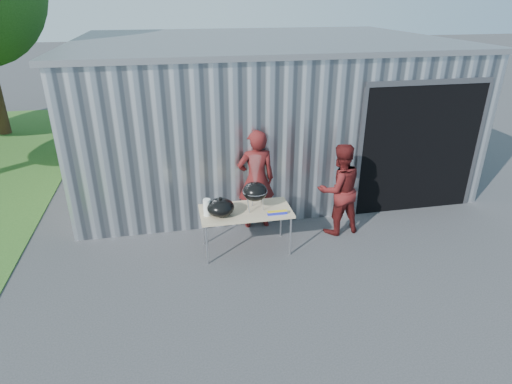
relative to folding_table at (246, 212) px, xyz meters
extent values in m
plane|color=#373739|center=(0.27, -0.84, -0.71)|extent=(80.00, 80.00, 0.00)
cube|color=silver|center=(1.07, 3.86, 0.79)|extent=(8.00, 6.00, 3.00)
cube|color=slate|center=(1.07, 3.86, 2.34)|extent=(8.20, 6.20, 0.10)
cube|color=black|center=(3.57, 1.43, 0.54)|extent=(2.40, 1.20, 2.50)
cube|color=#4C4C51|center=(3.57, 0.86, 1.84)|extent=(2.52, 0.08, 0.10)
cube|color=tan|center=(0.00, 0.00, 0.02)|extent=(1.50, 0.75, 0.04)
cylinder|color=silver|center=(-0.69, -0.31, -0.35)|extent=(0.03, 0.03, 0.71)
cylinder|color=silver|center=(0.69, -0.31, -0.35)|extent=(0.03, 0.03, 0.71)
cylinder|color=silver|center=(-0.69, 0.31, -0.35)|extent=(0.03, 0.03, 0.71)
cylinder|color=silver|center=(0.69, 0.31, -0.35)|extent=(0.03, 0.03, 0.71)
ellipsoid|color=black|center=(0.15, -0.01, 0.37)|extent=(0.40, 0.40, 0.30)
cylinder|color=silver|center=(0.15, -0.01, 0.38)|extent=(0.41, 0.41, 0.02)
cylinder|color=silver|center=(0.15, -0.01, 0.39)|extent=(0.39, 0.39, 0.01)
cylinder|color=silver|center=(0.15, 0.13, 0.16)|extent=(0.02, 0.02, 0.24)
cylinder|color=silver|center=(0.03, -0.08, 0.16)|extent=(0.02, 0.02, 0.24)
cylinder|color=silver|center=(0.28, -0.08, 0.16)|extent=(0.02, 0.02, 0.24)
cylinder|color=#BA6842|center=(0.03, -0.01, 0.41)|extent=(0.02, 0.14, 0.02)
cylinder|color=#BA6842|center=(0.06, -0.01, 0.41)|extent=(0.02, 0.14, 0.02)
cylinder|color=#BA6842|center=(0.08, -0.01, 0.41)|extent=(0.02, 0.14, 0.02)
cylinder|color=#BA6842|center=(0.11, -0.01, 0.41)|extent=(0.02, 0.14, 0.02)
cylinder|color=#BA6842|center=(0.14, -0.01, 0.41)|extent=(0.02, 0.14, 0.02)
cylinder|color=#BA6842|center=(0.17, -0.01, 0.41)|extent=(0.02, 0.14, 0.02)
cylinder|color=#BA6842|center=(0.20, -0.01, 0.41)|extent=(0.02, 0.14, 0.02)
cylinder|color=#BA6842|center=(0.22, -0.01, 0.41)|extent=(0.02, 0.14, 0.02)
cylinder|color=#BA6842|center=(0.25, -0.01, 0.41)|extent=(0.02, 0.14, 0.02)
cylinder|color=#BA6842|center=(0.28, -0.01, 0.41)|extent=(0.02, 0.14, 0.02)
cone|color=silver|center=(0.15, -0.01, 0.69)|extent=(0.20, 0.20, 0.55)
ellipsoid|color=black|center=(-0.42, -0.10, 0.18)|extent=(0.44, 0.44, 0.29)
cylinder|color=black|center=(-0.42, -0.10, 0.34)|extent=(0.05, 0.05, 0.03)
cylinder|color=white|center=(-0.63, -0.05, 0.18)|extent=(0.12, 0.12, 0.28)
cube|color=white|center=(-0.55, 0.19, 0.09)|extent=(0.20, 0.15, 0.10)
cube|color=#1C24B9|center=(0.47, -0.25, 0.07)|extent=(0.32, 0.05, 0.05)
cube|color=yellow|center=(0.47, -0.25, 0.10)|extent=(0.32, 0.05, 0.01)
imported|color=#511414|center=(0.34, 0.80, 0.22)|extent=(0.68, 0.45, 1.86)
imported|color=#511414|center=(1.73, 0.29, 0.13)|extent=(0.89, 0.74, 1.68)
camera|label=1|loc=(-1.08, -6.17, 3.25)|focal=30.00mm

